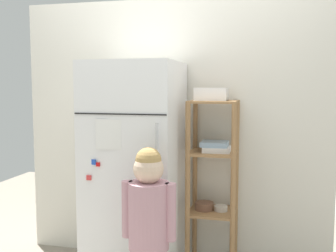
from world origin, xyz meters
name	(u,v)px	position (x,y,z in m)	size (l,w,h in m)	color
kitchen_wall_back	(172,132)	(0.00, 0.37, 1.03)	(2.44, 0.03, 2.06)	silver
refrigerator	(136,171)	(-0.19, 0.02, 0.78)	(0.63, 0.67, 1.56)	white
child_standing	(149,215)	(0.05, -0.46, 0.63)	(0.33, 0.25, 1.03)	#524943
pantry_shelf_unit	(213,172)	(0.35, 0.17, 0.77)	(0.35, 0.34, 1.29)	#9E7247
fruit_bin	(212,95)	(0.33, 0.17, 1.33)	(0.23, 0.19, 0.09)	white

